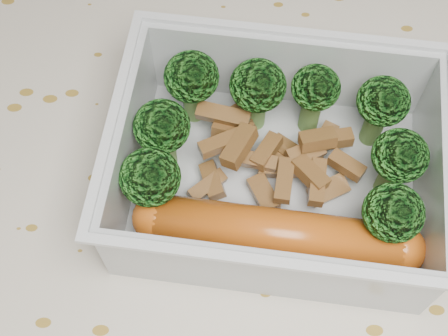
{
  "coord_description": "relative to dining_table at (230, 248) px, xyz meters",
  "views": [
    {
      "loc": [
        -0.01,
        -0.16,
        1.11
      ],
      "look_at": [
        -0.0,
        0.01,
        0.78
      ],
      "focal_mm": 50.0,
      "sensor_mm": 36.0,
      "label": 1
    }
  ],
  "objects": [
    {
      "name": "dining_table",
      "position": [
        0.0,
        0.0,
        0.0
      ],
      "size": [
        1.4,
        0.9,
        0.75
      ],
      "color": "brown",
      "rests_on": "ground"
    },
    {
      "name": "tablecloth",
      "position": [
        0.0,
        0.0,
        0.05
      ],
      "size": [
        1.46,
        0.96,
        0.19
      ],
      "color": "beige",
      "rests_on": "dining_table"
    },
    {
      "name": "lunch_container",
      "position": [
        0.03,
        0.01,
        0.11
      ],
      "size": [
        0.21,
        0.17,
        0.07
      ],
      "color": "silver",
      "rests_on": "tablecloth"
    },
    {
      "name": "broccoli_florets",
      "position": [
        0.02,
        0.02,
        0.13
      ],
      "size": [
        0.17,
        0.12,
        0.06
      ],
      "color": "#608C3F",
      "rests_on": "lunch_container"
    },
    {
      "name": "meat_pile",
      "position": [
        0.02,
        0.02,
        0.11
      ],
      "size": [
        0.11,
        0.08,
        0.03
      ],
      "color": "brown",
      "rests_on": "lunch_container"
    },
    {
      "name": "sausage",
      "position": [
        0.03,
        -0.03,
        0.11
      ],
      "size": [
        0.16,
        0.05,
        0.03
      ],
      "color": "#B24F12",
      "rests_on": "lunch_container"
    }
  ]
}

